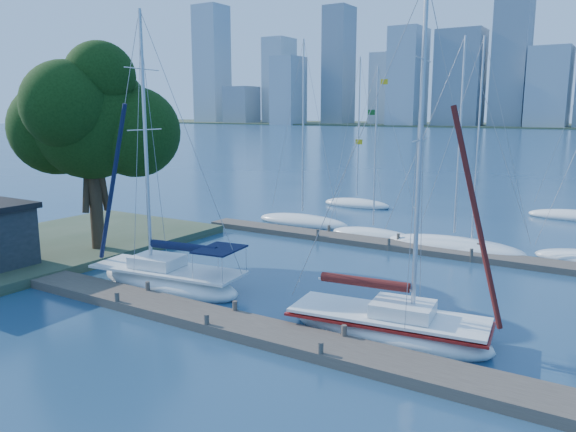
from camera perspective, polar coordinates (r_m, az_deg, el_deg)
The scene contains 12 objects.
ground at distance 23.04m, azimuth -6.77°, elevation -11.09°, with size 700.00×700.00×0.00m, color navy.
near_dock at distance 22.97m, azimuth -6.78°, elevation -10.62°, with size 26.00×2.00×0.40m, color #483D35.
far_dock at distance 35.58m, azimuth 12.16°, elevation -3.12°, with size 30.00×1.80×0.36m, color #483D35.
shore at distance 37.19m, azimuth -24.70°, elevation -3.16°, with size 12.00×22.00×0.50m, color #38472D.
tree at distance 34.20m, azimuth -19.42°, elevation 9.53°, with size 9.33×8.50×12.23m.
sailboat_navy at distance 27.96m, azimuth -12.16°, elevation -5.00°, with size 8.59×3.74×13.65m.
sailboat_maroon at distance 21.87m, azimuth 10.19°, elevation -9.36°, with size 8.24×3.55×13.42m.
bg_boat_0 at distance 42.58m, azimuth 1.51°, elevation -0.49°, with size 7.91×4.66×13.92m.
bg_boat_1 at distance 38.46m, azimuth 8.64°, elevation -1.88°, with size 6.33×3.78×11.65m.
bg_boat_2 at distance 36.15m, azimuth 16.49°, elevation -2.94°, with size 8.89×4.22×13.17m.
bg_boat_3 at distance 35.67m, azimuth 18.12°, elevation -3.24°, with size 6.77×3.31×13.01m.
bg_boat_6 at distance 50.91m, azimuth 7.01°, elevation 1.27°, with size 6.64×4.45×13.41m.
Camera 1 is at (13.49, -16.63, 8.51)m, focal length 35.00 mm.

